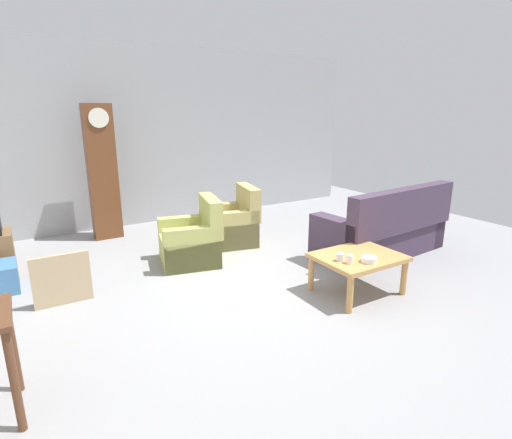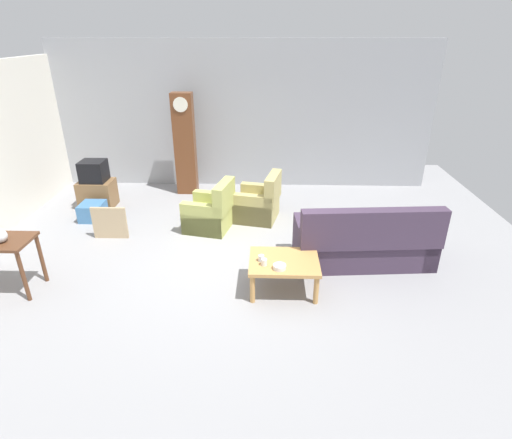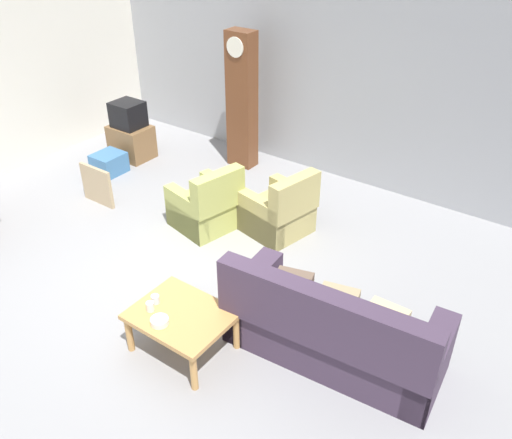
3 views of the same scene
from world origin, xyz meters
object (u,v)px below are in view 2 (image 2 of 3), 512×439
(cup_white_porcelain, at_px, (264,262))
(armchair_olive_near, at_px, (211,213))
(cup_blue_rimmed, at_px, (261,258))
(couch_floral, at_px, (364,243))
(armchair_olive_far, at_px, (259,204))
(coffee_table_wood, at_px, (284,264))
(grandfather_clock, at_px, (185,145))
(framed_picture_leaning, at_px, (110,223))
(glass_dome_cloche, at_px, (0,236))
(tv_crt, at_px, (94,171))
(tv_stand_cabinet, at_px, (98,194))
(storage_box_blue, at_px, (93,211))
(bowl_white_stacked, at_px, (280,267))

(cup_white_porcelain, bearing_deg, armchair_olive_near, 116.21)
(cup_blue_rimmed, bearing_deg, couch_floral, 26.14)
(armchair_olive_far, xyz_separation_m, coffee_table_wood, (0.41, -2.35, 0.09))
(armchair_olive_near, bearing_deg, couch_floral, -24.34)
(coffee_table_wood, bearing_deg, grandfather_clock, 118.69)
(couch_floral, relative_size, framed_picture_leaning, 3.60)
(grandfather_clock, bearing_deg, glass_dome_cloche, -113.45)
(coffee_table_wood, height_order, grandfather_clock, grandfather_clock)
(couch_floral, relative_size, tv_crt, 4.50)
(tv_stand_cabinet, height_order, glass_dome_cloche, glass_dome_cloche)
(glass_dome_cloche, bearing_deg, armchair_olive_near, 40.23)
(couch_floral, height_order, tv_crt, couch_floral)
(armchair_olive_far, xyz_separation_m, cup_blue_rimmed, (0.09, -2.38, 0.20))
(coffee_table_wood, bearing_deg, storage_box_blue, 148.41)
(framed_picture_leaning, relative_size, storage_box_blue, 1.27)
(couch_floral, height_order, storage_box_blue, couch_floral)
(armchair_olive_near, height_order, glass_dome_cloche, glass_dome_cloche)
(grandfather_clock, distance_m, cup_white_porcelain, 4.30)
(coffee_table_wood, xyz_separation_m, tv_stand_cabinet, (-3.75, 2.86, -0.12))
(armchair_olive_near, height_order, framed_picture_leaning, armchair_olive_near)
(framed_picture_leaning, bearing_deg, cup_blue_rimmed, -29.19)
(framed_picture_leaning, xyz_separation_m, glass_dome_cloche, (-0.76, -1.66, 0.59))
(couch_floral, height_order, grandfather_clock, grandfather_clock)
(cup_white_porcelain, bearing_deg, framed_picture_leaning, 149.41)
(grandfather_clock, height_order, glass_dome_cloche, grandfather_clock)
(framed_picture_leaning, height_order, glass_dome_cloche, glass_dome_cloche)
(tv_stand_cabinet, relative_size, bowl_white_stacked, 3.92)
(armchair_olive_near, relative_size, coffee_table_wood, 0.97)
(grandfather_clock, bearing_deg, cup_blue_rimmed, -65.31)
(cup_blue_rimmed, bearing_deg, armchair_olive_far, 92.20)
(armchair_olive_far, height_order, cup_blue_rimmed, armchair_olive_far)
(armchair_olive_near, bearing_deg, armchair_olive_far, 27.68)
(armchair_olive_far, xyz_separation_m, glass_dome_cloche, (-3.35, -2.55, 0.58))
(armchair_olive_near, xyz_separation_m, cup_white_porcelain, (1.00, -2.04, 0.21))
(armchair_olive_far, xyz_separation_m, grandfather_clock, (-1.64, 1.38, 0.79))
(armchair_olive_far, relative_size, bowl_white_stacked, 5.37)
(armchair_olive_far, distance_m, coffee_table_wood, 2.39)
(couch_floral, xyz_separation_m, coffee_table_wood, (-1.27, -0.75, 0.04))
(coffee_table_wood, xyz_separation_m, storage_box_blue, (-3.62, 2.22, -0.23))
(cup_blue_rimmed, bearing_deg, framed_picture_leaning, 150.81)
(armchair_olive_far, xyz_separation_m, cup_white_porcelain, (0.13, -2.49, 0.21))
(armchair_olive_far, distance_m, tv_stand_cabinet, 3.39)
(grandfather_clock, distance_m, storage_box_blue, 2.37)
(grandfather_clock, xyz_separation_m, glass_dome_cloche, (-1.71, -3.93, -0.21))
(tv_crt, height_order, framed_picture_leaning, tv_crt)
(storage_box_blue, height_order, glass_dome_cloche, glass_dome_cloche)
(cup_blue_rimmed, bearing_deg, armchair_olive_near, 116.55)
(armchair_olive_near, distance_m, grandfather_clock, 2.15)
(grandfather_clock, distance_m, bowl_white_stacked, 4.47)
(armchair_olive_far, distance_m, bowl_white_stacked, 2.60)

